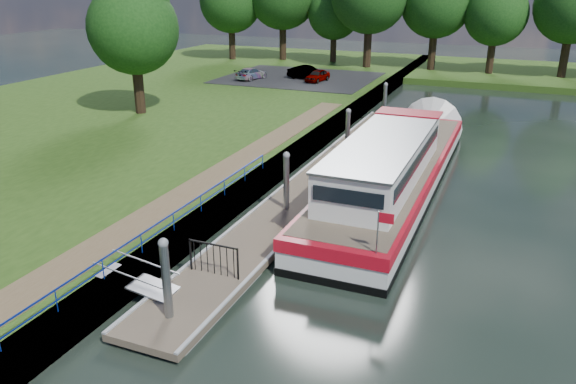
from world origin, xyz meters
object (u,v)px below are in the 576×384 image
at_px(pontoon, 321,180).
at_px(car_b, 307,73).
at_px(barge, 397,167).
at_px(car_c, 251,73).
at_px(car_a, 317,76).

xyz_separation_m(pontoon, car_b, (-9.94, 24.35, 1.27)).
bearing_deg(barge, car_c, 130.61).
relative_size(pontoon, barge, 1.42).
relative_size(pontoon, car_a, 9.61).
bearing_deg(car_c, car_b, -147.36).
bearing_deg(car_a, car_b, 158.32).
xyz_separation_m(car_b, car_c, (-4.83, -1.98, -0.08)).
height_order(pontoon, car_b, car_b).
relative_size(car_b, car_c, 1.02).
relative_size(pontoon, car_b, 8.05).
relative_size(pontoon, car_c, 8.22).
distance_m(barge, car_b, 27.03).
height_order(car_b, car_c, car_b).
bearing_deg(pontoon, car_a, 110.10).
xyz_separation_m(barge, car_a, (-12.23, 22.64, 0.28)).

